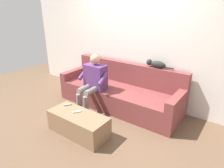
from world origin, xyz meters
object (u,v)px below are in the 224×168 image
Objects in this scene: couch at (120,93)px; cat_on_backrest at (156,64)px; remote_white at (77,112)px; remote_gray at (68,105)px; coffee_table at (78,124)px; person_solo_seated at (93,80)px.

couch is 4.72× the size of cat_on_backrest.
remote_gray is (0.30, -0.08, -0.00)m from remote_white.
remote_gray reaches higher than coffee_table.
coffee_table is at bearing -72.31° from remote_gray.
coffee_table is at bearing -86.37° from remote_white.
remote_white is (0.06, 1.17, 0.08)m from couch.
remote_gray is (0.01, 0.67, -0.26)m from person_solo_seated.
remote_gray is at bearing -17.85° from coffee_table.
cat_on_backrest is at bearing 8.86° from remote_white.
person_solo_seated is 2.07× the size of cat_on_backrest.
remote_white is at bearing -69.94° from remote_gray.
person_solo_seated is at bearing 54.06° from remote_white.
person_solo_seated is 0.85m from remote_white.
couch is at bearing -129.73° from person_solo_seated.
cat_on_backrest reaches higher than remote_white.
remote_gray is (0.35, -0.11, 0.18)m from coffee_table.
remote_white is at bearing 87.29° from couch.
coffee_table is 0.42m from remote_gray.
remote_gray is (0.35, 1.08, 0.08)m from couch.
coffee_table is 0.20m from remote_white.
remote_white is (-0.29, 0.75, -0.25)m from person_solo_seated.
coffee_table is 0.91× the size of person_solo_seated.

